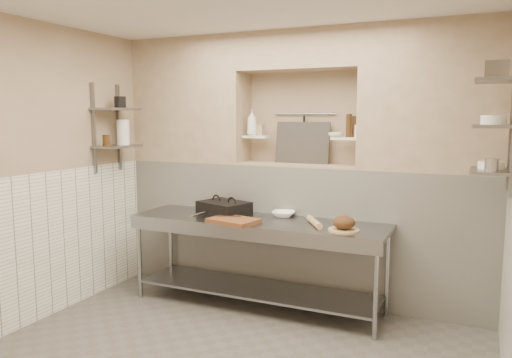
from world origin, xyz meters
The scene contains 43 objects.
wall_left centered at (-2.05, 0.00, 1.40)m, with size 0.10×3.90×2.80m, color tan.
wall_back centered at (0.00, 2.00, 1.40)m, with size 4.00×0.10×2.80m, color tan.
backwall_lower centered at (0.00, 1.75, 0.70)m, with size 4.00×0.40×1.40m, color white.
alcove_sill centered at (0.00, 1.75, 1.41)m, with size 1.30×0.40×0.02m, color tan.
backwall_pillar_left centered at (-1.33, 1.75, 2.10)m, with size 1.35×0.40×1.40m, color tan.
backwall_pillar_right centered at (1.33, 1.75, 2.10)m, with size 1.35×0.40×1.40m, color tan.
backwall_header centered at (0.00, 1.75, 2.60)m, with size 1.30×0.40×0.40m, color tan.
wainscot_left centered at (-1.99, 0.00, 0.70)m, with size 0.02×3.90×1.40m, color white.
alcove_shelf_left centered at (-0.50, 1.75, 1.70)m, with size 0.28×0.16×0.03m, color white.
alcove_shelf_right centered at (0.50, 1.75, 1.70)m, with size 0.28×0.16×0.03m, color white.
utensil_rail centered at (0.00, 1.92, 1.95)m, with size 0.02×0.02×0.70m, color gray.
hanging_steel centered at (0.00, 1.90, 1.78)m, with size 0.02×0.02×0.30m, color black.
splash_panel centered at (0.00, 1.85, 1.64)m, with size 0.60×0.02×0.45m, color #383330.
shelf_rail_left_a centered at (-1.98, 1.25, 1.80)m, with size 0.03×0.03×0.95m, color slate.
shelf_rail_left_b centered at (-1.98, 0.85, 1.80)m, with size 0.03×0.03×0.95m, color slate.
wall_shelf_left_lower centered at (-1.84, 1.05, 1.60)m, with size 0.30×0.50×0.03m, color slate.
wall_shelf_left_upper centered at (-1.84, 1.05, 2.00)m, with size 0.30×0.50×0.03m, color slate.
shelf_rail_right_a centered at (1.98, 1.25, 1.85)m, with size 0.03×0.03×1.05m, color slate.
wall_shelf_right_lower centered at (1.84, 1.05, 1.50)m, with size 0.30×0.50×0.03m, color slate.
wall_shelf_right_mid centered at (1.84, 1.05, 1.85)m, with size 0.30×0.50×0.03m, color slate.
wall_shelf_right_upper centered at (1.84, 1.05, 2.20)m, with size 0.30×0.50×0.03m, color slate.
prep_table centered at (-0.24, 1.18, 0.64)m, with size 2.60×0.70×0.90m.
panini_press centered at (-0.67, 1.29, 0.97)m, with size 0.59×0.51×0.14m.
cutting_board centered at (-0.39, 0.97, 0.92)m, with size 0.46×0.32×0.04m, color brown.
knife_blade centered at (-0.48, 1.03, 0.95)m, with size 0.26×0.03×0.01m, color gray.
tongs centered at (-0.76, 0.97, 0.96)m, with size 0.02×0.02×0.26m, color gray.
mixing_bowl centered at (-0.05, 1.43, 0.93)m, with size 0.24×0.24×0.06m, color white.
rolling_pin centered at (0.36, 1.19, 0.93)m, with size 0.06×0.06×0.40m, color tan.
bread_board centered at (0.67, 1.08, 0.91)m, with size 0.28×0.28×0.02m, color tan.
bread_loaf centered at (0.67, 1.08, 0.98)m, with size 0.20×0.20×0.12m, color #4C2D19.
bottle_soap centered at (-0.53, 1.70, 1.85)m, with size 0.11×0.11×0.28m, color white.
jar_alcove centered at (-0.47, 1.77, 1.77)m, with size 0.08×0.08×0.12m, color tan.
bowl_alcove centered at (0.40, 1.72, 1.74)m, with size 0.15×0.15×0.05m, color white.
condiment_a centered at (0.58, 1.79, 1.82)m, with size 0.06×0.06×0.22m, color #38220F.
condiment_b centered at (0.53, 1.75, 1.83)m, with size 0.06×0.06×0.24m, color #38220F.
condiment_c centered at (0.61, 1.79, 1.78)m, with size 0.07×0.07×0.13m, color white.
jug_left centered at (-1.84, 1.15, 1.75)m, with size 0.14×0.14×0.27m, color white.
jar_left centered at (-1.84, 0.88, 1.67)m, with size 0.08×0.08×0.12m, color #38220F.
box_left_upper centered at (-1.84, 1.12, 2.08)m, with size 0.09×0.09×0.13m, color black.
bowl_right centered at (1.84, 1.09, 1.54)m, with size 0.20×0.20×0.06m, color white.
canister_right centered at (1.84, 0.86, 1.56)m, with size 0.10×0.10×0.10m, color gray.
bowl_right_mid centered at (1.84, 1.12, 1.90)m, with size 0.19×0.19×0.07m, color white.
basket_right centered at (1.84, 1.05, 2.28)m, with size 0.17×0.21×0.13m, color gray.
Camera 1 is at (1.76, -3.26, 1.93)m, focal length 35.00 mm.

